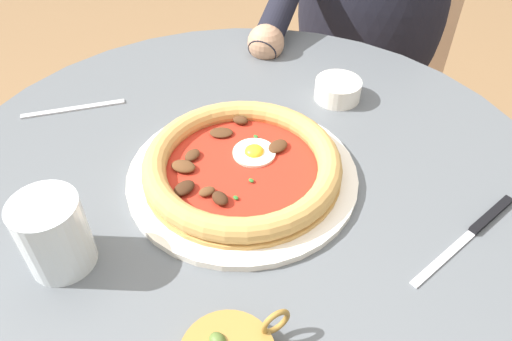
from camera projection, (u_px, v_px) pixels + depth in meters
dining_table at (247, 245)px, 0.79m from camera, size 0.89×0.89×0.75m
pizza_on_plate at (241, 166)px, 0.67m from camera, size 0.32×0.32×0.04m
water_glass at (55, 238)px, 0.55m from camera, size 0.08×0.08×0.10m
steak_knife at (479, 226)px, 0.61m from camera, size 0.02×0.21×0.01m
ramekin_capers at (338, 89)px, 0.81m from camera, size 0.08×0.08×0.03m
fork_utensil at (73, 109)px, 0.80m from camera, size 0.07×0.16×0.00m
diner_person at (356, 88)px, 1.26m from camera, size 0.43×0.57×1.19m
cafe_chair_diner at (372, 62)px, 1.35m from camera, size 0.55×0.55×0.87m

